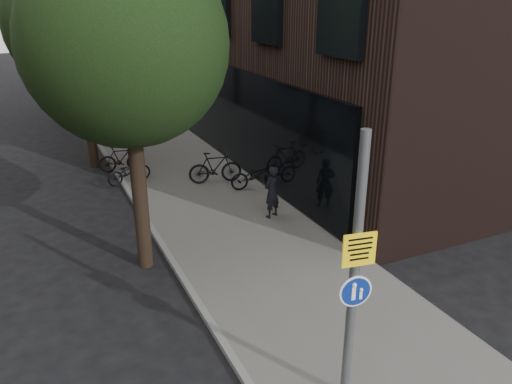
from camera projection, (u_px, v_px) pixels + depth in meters
ground at (335, 342)px, 9.64m from camera, size 120.00×120.00×0.00m
sidewalk at (188, 178)px, 18.14m from camera, size 4.50×60.00×0.12m
curb_edge at (126, 187)px, 17.26m from camera, size 0.15×60.00×0.13m
street_tree_near at (129, 52)px, 10.68m from camera, size 4.40×4.40×7.50m
street_tree_mid at (80, 29)px, 17.84m from camera, size 5.00×5.00×7.80m
street_tree_far at (58, 19)px, 25.43m from camera, size 5.00×5.00×7.80m
signpost at (354, 275)px, 7.38m from camera, size 0.52×0.15×4.49m
pedestrian at (272, 192)px, 14.55m from camera, size 0.67×0.57×1.56m
parked_bike_facade_near at (256, 175)px, 16.86m from camera, size 1.84×0.79×0.94m
parked_bike_facade_far at (215, 167)px, 17.32m from camera, size 1.92×0.90×1.12m
parked_bike_curb_near at (129, 171)px, 17.33m from camera, size 1.70×0.97×0.85m
parked_bike_curb_far at (121, 159)px, 18.48m from camera, size 1.68×0.75×0.97m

